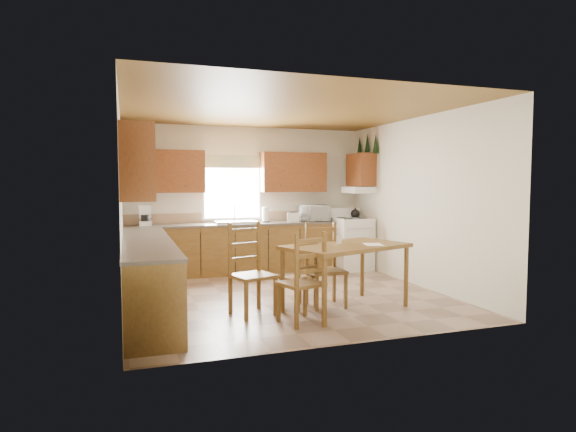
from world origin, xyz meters
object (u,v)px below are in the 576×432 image
object	(u,v)px
chair_far_right	(326,266)
chair_near_left	(301,278)
chair_far_left	(253,270)
chair_near_right	(299,273)
stove	(351,244)
dining_table	(346,277)
microwave	(314,213)

from	to	relation	value
chair_far_right	chair_near_left	bearing A→B (deg)	-132.99
chair_far_right	chair_far_left	bearing A→B (deg)	-174.22
chair_near_right	chair_far_right	distance (m)	0.38
chair_near_left	chair_far_left	world-z (taller)	chair_far_left
chair_near_right	chair_far_left	bearing A→B (deg)	-11.05
stove	chair_near_left	size ratio (longest dim) A/B	0.89
dining_table	chair_near_left	xyz separation A→B (m)	(-0.76, -0.37, 0.11)
chair_far_right	stove	bearing A→B (deg)	57.86
dining_table	chair_near_right	xyz separation A→B (m)	(-0.55, 0.29, 0.03)
microwave	chair_far_left	distance (m)	3.43
chair_near_right	chair_far_left	size ratio (longest dim) A/B	0.80
dining_table	chair_near_right	world-z (taller)	chair_near_right
chair_near_right	chair_far_left	distance (m)	0.70
microwave	dining_table	distance (m)	3.07
stove	chair_near_right	size ratio (longest dim) A/B	1.05
chair_near_left	chair_far_right	bearing A→B (deg)	-149.62
dining_table	chair_far_left	world-z (taller)	chair_far_left
chair_near_right	chair_far_right	xyz separation A→B (m)	(0.36, -0.07, 0.09)
stove	dining_table	distance (m)	2.94
microwave	chair_far_left	world-z (taller)	microwave
microwave	chair_far_left	bearing A→B (deg)	-118.55
microwave	chair_near_right	xyz separation A→B (m)	(-1.27, -2.63, -0.61)
dining_table	chair_far_right	distance (m)	0.32
microwave	stove	bearing A→B (deg)	-19.66
dining_table	chair_far_left	size ratio (longest dim) A/B	1.40
dining_table	chair_far_right	bearing A→B (deg)	110.95
microwave	chair_near_left	bearing A→B (deg)	-107.91
chair_near_left	chair_far_right	world-z (taller)	chair_far_right
dining_table	microwave	bearing A→B (deg)	56.61
chair_far_left	chair_far_right	distance (m)	1.04
dining_table	chair_far_right	size ratio (longest dim) A/B	1.44
stove	chair_near_left	distance (m)	3.66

